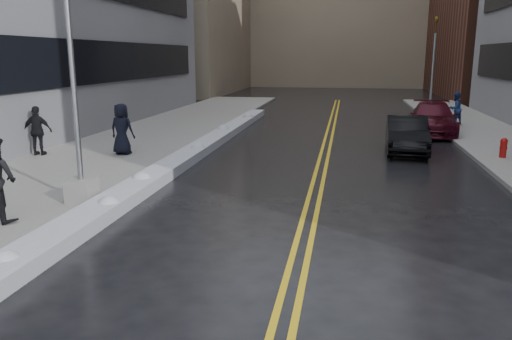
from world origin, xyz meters
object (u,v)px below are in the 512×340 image
at_px(traffic_signal, 433,62).
at_px(pedestrian_c, 122,129).
at_px(pedestrian_d, 38,131).
at_px(pedestrian_east, 455,108).
at_px(lamppost, 75,109).
at_px(car_black, 406,134).
at_px(car_maroon, 433,119).
at_px(fire_hydrant, 504,147).

height_order(traffic_signal, pedestrian_c, traffic_signal).
bearing_deg(pedestrian_d, pedestrian_east, -152.05).
relative_size(lamppost, car_black, 1.74).
xyz_separation_m(car_black, car_maroon, (1.81, 5.15, 0.05)).
relative_size(traffic_signal, pedestrian_c, 3.13).
distance_m(lamppost, pedestrian_d, 7.31).
bearing_deg(pedestrian_c, car_maroon, -140.42).
relative_size(fire_hydrant, pedestrian_c, 0.38).
xyz_separation_m(fire_hydrant, pedestrian_east, (0.07, 9.15, 0.47)).
relative_size(pedestrian_d, car_maroon, 0.35).
relative_size(lamppost, pedestrian_east, 4.40).
bearing_deg(lamppost, fire_hydrant, 33.04).
relative_size(lamppost, traffic_signal, 1.27).
bearing_deg(fire_hydrant, pedestrian_d, -171.27).
xyz_separation_m(lamppost, pedestrian_c, (-1.71, 6.11, -1.42)).
bearing_deg(pedestrian_c, traffic_signal, -124.39).
distance_m(pedestrian_c, pedestrian_east, 17.90).
bearing_deg(pedestrian_east, pedestrian_c, 1.52).
relative_size(pedestrian_d, pedestrian_east, 1.06).
bearing_deg(lamppost, car_black, 45.88).
height_order(traffic_signal, pedestrian_east, traffic_signal).
bearing_deg(pedestrian_d, traffic_signal, -141.43).
bearing_deg(car_black, car_maroon, 73.38).
xyz_separation_m(fire_hydrant, car_black, (-3.31, 1.28, 0.17)).
height_order(lamppost, pedestrian_c, lamppost).
bearing_deg(car_maroon, pedestrian_c, -140.44).
relative_size(traffic_signal, car_black, 1.37).
distance_m(lamppost, pedestrian_east, 21.20).
xyz_separation_m(pedestrian_d, car_black, (13.72, 3.89, -0.35)).
bearing_deg(pedestrian_c, fire_hydrant, -166.33).
bearing_deg(pedestrian_d, car_black, -170.75).
bearing_deg(traffic_signal, pedestrian_c, -130.37).
distance_m(fire_hydrant, car_black, 3.55).
xyz_separation_m(pedestrian_c, pedestrian_d, (-3.02, -0.72, -0.04)).
distance_m(pedestrian_d, car_maroon, 17.97).
distance_m(pedestrian_east, car_black, 8.57).
distance_m(fire_hydrant, traffic_signal, 14.30).
bearing_deg(lamppost, pedestrian_d, 131.28).
bearing_deg(pedestrian_d, pedestrian_c, -173.11).
distance_m(traffic_signal, car_maroon, 8.09).
bearing_deg(pedestrian_east, lamppost, 17.61).
bearing_deg(traffic_signal, pedestrian_d, -134.85).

